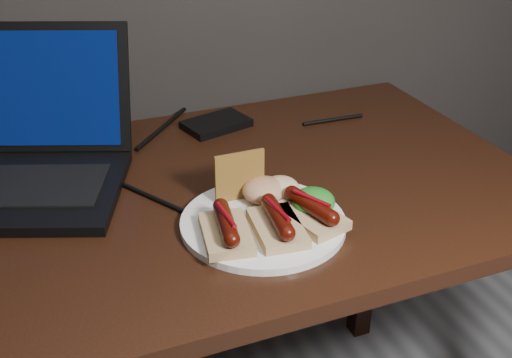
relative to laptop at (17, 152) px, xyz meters
The scene contains 12 objects.
desk 0.29m from the laptop, 42.56° to the right, with size 1.40×0.70×0.75m.
laptop is the anchor object (origin of this frame).
hard_drive 0.41m from the laptop, 11.43° to the left, with size 0.13×0.09×0.02m, color black.
desk_cables 0.20m from the laptop, ahead, with size 0.96×0.43×0.01m.
plate 0.47m from the laptop, 42.07° to the right, with size 0.26×0.26×0.01m, color white.
bread_sausage_left 0.43m from the laptop, 51.15° to the right, with size 0.09×0.13×0.04m.
bread_sausage_center 0.50m from the laptop, 45.15° to the right, with size 0.08×0.12×0.04m.
bread_sausage_right 0.54m from the laptop, 39.69° to the right, with size 0.10×0.13×0.04m.
crispbread 0.41m from the laptop, 35.13° to the right, with size 0.09×0.01×0.09m, color #AE822F.
salad_greens 0.53m from the laptop, 36.62° to the right, with size 0.07×0.07×0.04m, color #125B18.
salsa_mound 0.45m from the laptop, 34.87° to the right, with size 0.07×0.07×0.04m, color #AA2B11.
coleslaw_mound 0.47m from the laptop, 32.85° to the right, with size 0.06×0.06×0.04m, color silver.
Camera 1 is at (-0.17, 0.45, 1.31)m, focal length 45.00 mm.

